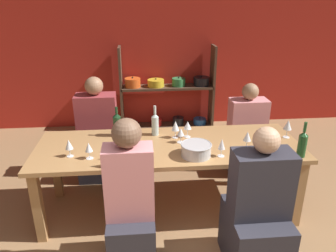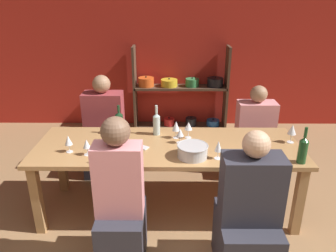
# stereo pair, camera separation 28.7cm
# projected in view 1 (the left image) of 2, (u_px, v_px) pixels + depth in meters

# --- Properties ---
(wall_back_red) EXTENTS (8.80, 0.06, 2.70)m
(wall_back_red) POSITION_uv_depth(u_px,v_px,m) (149.00, 42.00, 5.05)
(wall_back_red) COLOR red
(wall_back_red) RESTS_ON ground_plane
(shelf_unit) EXTENTS (1.47, 0.30, 1.31)m
(shelf_unit) POSITION_uv_depth(u_px,v_px,m) (168.00, 96.00, 5.20)
(shelf_unit) COLOR #4C3828
(shelf_unit) RESTS_ON ground_plane
(dining_table) EXTENTS (2.49, 0.86, 0.72)m
(dining_table) POSITION_uv_depth(u_px,v_px,m) (169.00, 152.00, 3.11)
(dining_table) COLOR #AD7F4C
(dining_table) RESTS_ON ground_plane
(mixing_bowl) EXTENTS (0.27, 0.27, 0.11)m
(mixing_bowl) POSITION_uv_depth(u_px,v_px,m) (196.00, 149.00, 2.85)
(mixing_bowl) COLOR #B7BABC
(mixing_bowl) RESTS_ON dining_table
(wine_bottle_green) EXTENTS (0.08, 0.08, 0.30)m
(wine_bottle_green) POSITION_uv_depth(u_px,v_px,m) (117.00, 124.00, 3.24)
(wine_bottle_green) COLOR #19381E
(wine_bottle_green) RESTS_ON dining_table
(wine_bottle_dark) EXTENTS (0.08, 0.08, 0.32)m
(wine_bottle_dark) POSITION_uv_depth(u_px,v_px,m) (302.00, 144.00, 2.82)
(wine_bottle_dark) COLOR #1E4C23
(wine_bottle_dark) RESTS_ON dining_table
(wine_bottle_amber) EXTENTS (0.07, 0.07, 0.31)m
(wine_bottle_amber) POSITION_uv_depth(u_px,v_px,m) (155.00, 124.00, 3.26)
(wine_bottle_amber) COLOR #B2C6C1
(wine_bottle_amber) RESTS_ON dining_table
(wine_glass_empty_a) EXTENTS (0.07, 0.07, 0.16)m
(wine_glass_empty_a) POSITION_uv_depth(u_px,v_px,m) (107.00, 155.00, 2.65)
(wine_glass_empty_a) COLOR white
(wine_glass_empty_a) RESTS_ON dining_table
(wine_glass_white_a) EXTENTS (0.07, 0.07, 0.17)m
(wine_glass_white_a) POSITION_uv_depth(u_px,v_px,m) (115.00, 147.00, 2.76)
(wine_glass_white_a) COLOR white
(wine_glass_white_a) RESTS_ON dining_table
(wine_glass_white_b) EXTENTS (0.08, 0.08, 0.16)m
(wine_glass_white_b) POSITION_uv_depth(u_px,v_px,m) (188.00, 126.00, 3.21)
(wine_glass_white_b) COLOR white
(wine_glass_white_b) RESTS_ON dining_table
(wine_glass_red_a) EXTENTS (0.07, 0.07, 0.15)m
(wine_glass_red_a) POSITION_uv_depth(u_px,v_px,m) (181.00, 132.00, 3.09)
(wine_glass_red_a) COLOR white
(wine_glass_red_a) RESTS_ON dining_table
(wine_glass_empty_b) EXTENTS (0.07, 0.07, 0.17)m
(wine_glass_empty_b) POSITION_uv_depth(u_px,v_px,m) (247.00, 137.00, 2.97)
(wine_glass_empty_b) COLOR white
(wine_glass_empty_b) RESTS_ON dining_table
(wine_glass_empty_c) EXTENTS (0.06, 0.06, 0.17)m
(wine_glass_empty_c) POSITION_uv_depth(u_px,v_px,m) (222.00, 144.00, 2.82)
(wine_glass_empty_c) COLOR white
(wine_glass_empty_c) RESTS_ON dining_table
(wine_glass_empty_d) EXTENTS (0.07, 0.07, 0.16)m
(wine_glass_empty_d) POSITION_uv_depth(u_px,v_px,m) (69.00, 145.00, 2.82)
(wine_glass_empty_d) COLOR white
(wine_glass_empty_d) RESTS_ON dining_table
(wine_glass_empty_e) EXTENTS (0.07, 0.07, 0.15)m
(wine_glass_empty_e) POSITION_uv_depth(u_px,v_px,m) (89.00, 148.00, 2.79)
(wine_glass_empty_e) COLOR white
(wine_glass_empty_e) RESTS_ON dining_table
(wine_glass_red_b) EXTENTS (0.08, 0.08, 0.18)m
(wine_glass_red_b) POSITION_uv_depth(u_px,v_px,m) (288.00, 125.00, 3.19)
(wine_glass_red_b) COLOR white
(wine_glass_red_b) RESTS_ON dining_table
(wine_glass_white_c) EXTENTS (0.08, 0.08, 0.18)m
(wine_glass_white_c) POSITION_uv_depth(u_px,v_px,m) (175.00, 126.00, 3.19)
(wine_glass_white_c) COLOR white
(wine_glass_white_c) RESTS_ON dining_table
(wine_glass_white_d) EXTENTS (0.07, 0.07, 0.14)m
(wine_glass_white_d) POSITION_uv_depth(u_px,v_px,m) (141.00, 148.00, 2.80)
(wine_glass_white_d) COLOR white
(wine_glass_white_d) RESTS_ON dining_table
(cell_phone) EXTENTS (0.16, 0.14, 0.01)m
(cell_phone) POSITION_uv_depth(u_px,v_px,m) (142.00, 148.00, 3.01)
(cell_phone) COLOR silver
(cell_phone) RESTS_ON dining_table
(person_near_a) EXTENTS (0.44, 0.54, 1.20)m
(person_near_a) POSITION_uv_depth(u_px,v_px,m) (257.00, 220.00, 2.51)
(person_near_a) COLOR #2D2D38
(person_near_a) RESTS_ON ground_plane
(person_far_a) EXTENTS (0.44, 0.55, 1.09)m
(person_far_a) POSITION_uv_depth(u_px,v_px,m) (246.00, 139.00, 4.02)
(person_far_a) COLOR #2D2D38
(person_far_a) RESTS_ON ground_plane
(person_near_b) EXTENTS (0.36, 0.45, 1.26)m
(person_near_b) POSITION_uv_depth(u_px,v_px,m) (131.00, 215.00, 2.50)
(person_near_b) COLOR #2D2D38
(person_near_b) RESTS_ON ground_plane
(person_far_b) EXTENTS (0.45, 0.57, 1.20)m
(person_far_b) POSITION_uv_depth(u_px,v_px,m) (99.00, 140.00, 3.87)
(person_far_b) COLOR #2D2D38
(person_far_b) RESTS_ON ground_plane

